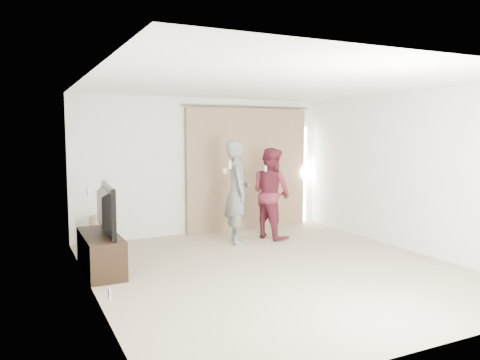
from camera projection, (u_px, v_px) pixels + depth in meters
name	position (u px, v px, depth m)	size (l,w,h in m)	color
floor	(276.00, 269.00, 6.66)	(5.50, 5.50, 0.00)	tan
wall_back	(204.00, 166.00, 8.99)	(5.00, 0.04, 2.60)	white
wall_left	(91.00, 187.00, 5.44)	(0.04, 5.50, 2.60)	white
ceiling	(278.00, 84.00, 6.40)	(5.00, 5.50, 0.01)	white
curtain	(248.00, 169.00, 9.34)	(2.80, 0.11, 2.46)	#9C815F
tv_console	(101.00, 253.00, 6.53)	(0.47, 1.36, 0.52)	black
tv	(99.00, 210.00, 6.47)	(1.20, 0.16, 0.69)	black
scratching_post	(97.00, 235.00, 7.87)	(0.41, 0.41, 0.54)	tan
person_man	(237.00, 192.00, 8.15)	(0.60, 0.75, 1.81)	slate
person_woman	(271.00, 193.00, 8.56)	(0.81, 0.94, 1.66)	maroon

